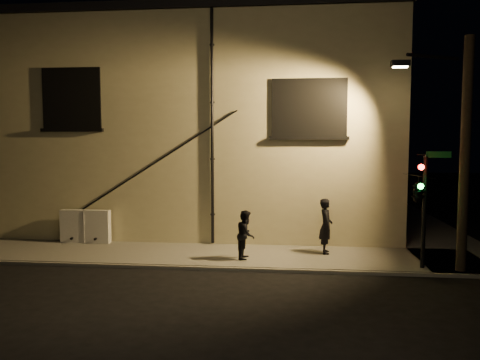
# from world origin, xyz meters

# --- Properties ---
(ground) EXTENTS (90.00, 90.00, 0.00)m
(ground) POSITION_xyz_m (0.00, 0.00, 0.00)
(ground) COLOR black
(sidewalk) EXTENTS (21.00, 16.00, 0.12)m
(sidewalk) POSITION_xyz_m (1.22, 4.39, 0.06)
(sidewalk) COLOR #636159
(sidewalk) RESTS_ON ground
(building) EXTENTS (16.20, 12.23, 8.80)m
(building) POSITION_xyz_m (-3.00, 8.99, 4.40)
(building) COLOR #C1B98A
(building) RESTS_ON ground
(utility_cabinet) EXTENTS (1.83, 0.31, 1.21)m
(utility_cabinet) POSITION_xyz_m (-6.49, 2.70, 0.72)
(utility_cabinet) COLOR silver
(utility_cabinet) RESTS_ON sidewalk
(pedestrian_a) EXTENTS (0.45, 0.67, 1.83)m
(pedestrian_a) POSITION_xyz_m (2.15, 1.96, 1.04)
(pedestrian_a) COLOR black
(pedestrian_a) RESTS_ON sidewalk
(pedestrian_b) EXTENTS (0.64, 0.79, 1.54)m
(pedestrian_b) POSITION_xyz_m (-0.41, 0.98, 0.89)
(pedestrian_b) COLOR black
(pedestrian_b) RESTS_ON sidewalk
(traffic_signal) EXTENTS (1.32, 2.02, 3.42)m
(traffic_signal) POSITION_xyz_m (4.65, 0.33, 2.42)
(traffic_signal) COLOR black
(traffic_signal) RESTS_ON sidewalk
(streetlamp_pole) EXTENTS (2.02, 1.38, 6.76)m
(streetlamp_pole) POSITION_xyz_m (5.75, 0.32, 3.62)
(streetlamp_pole) COLOR black
(streetlamp_pole) RESTS_ON ground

